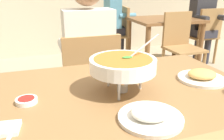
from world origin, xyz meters
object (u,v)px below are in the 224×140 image
at_px(curry_bowl, 123,65).
at_px(rice_plate, 151,115).
at_px(chair_diner_main, 90,82).
at_px(dining_table_far, 164,27).
at_px(patron_bg_middle, 203,18).
at_px(dining_table_main, 121,111).
at_px(sauce_dish, 27,100).
at_px(appetizer_plate, 202,76).
at_px(chair_bg_middle, 204,33).
at_px(chair_bg_right, 180,42).
at_px(diner_main, 88,52).
at_px(patron_bg_left, 115,16).
at_px(chair_bg_left, 119,31).

bearing_deg(curry_bowl, rice_plate, -87.13).
bearing_deg(chair_diner_main, dining_table_far, 44.57).
xyz_separation_m(dining_table_far, patron_bg_middle, (0.67, -0.02, 0.12)).
height_order(dining_table_main, sauce_dish, sauce_dish).
bearing_deg(curry_bowl, appetizer_plate, 0.17).
height_order(curry_bowl, dining_table_far, curry_bowl).
bearing_deg(curry_bowl, chair_bg_middle, 44.09).
distance_m(chair_diner_main, appetizer_plate, 0.89).
relative_size(appetizer_plate, dining_table_far, 0.24).
distance_m(sauce_dish, dining_table_far, 2.92).
bearing_deg(appetizer_plate, chair_bg_right, 58.82).
xyz_separation_m(diner_main, patron_bg_middle, (2.18, 1.43, 0.00)).
bearing_deg(dining_table_main, patron_bg_middle, 44.99).
height_order(rice_plate, patron_bg_middle, patron_bg_middle).
bearing_deg(diner_main, dining_table_far, 43.93).
bearing_deg(patron_bg_middle, chair_bg_right, -145.51).
distance_m(diner_main, curry_bowl, 0.77).
distance_m(chair_diner_main, chair_bg_middle, 2.62).
height_order(patron_bg_left, patron_bg_middle, same).
bearing_deg(chair_bg_left, curry_bowl, -109.29).
distance_m(curry_bowl, patron_bg_middle, 3.09).
bearing_deg(sauce_dish, chair_bg_middle, 38.88).
relative_size(diner_main, patron_bg_middle, 1.00).
xyz_separation_m(chair_diner_main, diner_main, (0.00, 0.03, 0.24)).
xyz_separation_m(dining_table_main, diner_main, (0.00, 0.75, 0.10)).
bearing_deg(chair_bg_middle, diner_main, -147.99).
relative_size(chair_bg_left, patron_bg_middle, 0.69).
xyz_separation_m(rice_plate, sauce_dish, (-0.44, 0.28, -0.01)).
height_order(diner_main, rice_plate, diner_main).
distance_m(chair_bg_left, chair_bg_middle, 1.38).
height_order(curry_bowl, chair_bg_right, curry_bowl).
xyz_separation_m(rice_plate, chair_bg_middle, (2.19, 2.39, -0.27)).
relative_size(rice_plate, chair_bg_middle, 0.27).
distance_m(chair_bg_left, patron_bg_middle, 1.36).
bearing_deg(chair_bg_left, diner_main, -115.81).
relative_size(chair_diner_main, chair_bg_right, 1.00).
xyz_separation_m(dining_table_main, curry_bowl, (0.00, -0.01, 0.24)).
xyz_separation_m(diner_main, rice_plate, (0.01, -1.02, 0.03)).
bearing_deg(diner_main, rice_plate, -89.24).
height_order(dining_table_main, chair_bg_left, chair_bg_left).
distance_m(rice_plate, sauce_dish, 0.52).
relative_size(dining_table_far, chair_bg_middle, 1.11).
bearing_deg(dining_table_far, patron_bg_left, 137.37).
xyz_separation_m(chair_bg_right, patron_bg_middle, (0.71, 0.49, 0.24)).
height_order(appetizer_plate, patron_bg_middle, patron_bg_middle).
relative_size(appetizer_plate, chair_bg_left, 0.27).
xyz_separation_m(sauce_dish, chair_bg_left, (1.38, 2.72, -0.26)).
height_order(rice_plate, appetizer_plate, same).
relative_size(appetizer_plate, patron_bg_middle, 0.18).
height_order(chair_bg_left, chair_bg_middle, same).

